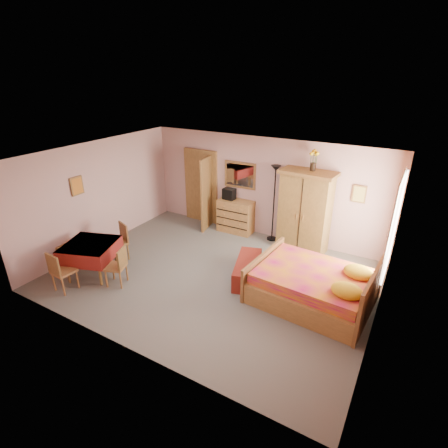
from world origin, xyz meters
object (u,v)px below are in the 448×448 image
Objects in this scene: chest_of_drawers at (236,216)px; chair_north at (118,243)px; bench at (247,270)px; dining_table at (92,259)px; wardrobe at (305,212)px; chair_east at (115,266)px; chair_south at (64,271)px; floor_lamp at (274,204)px; bed at (313,277)px; sunflower_vase at (314,160)px; wall_mirror at (240,175)px; chair_west at (68,246)px; stereo at (229,194)px.

chest_of_drawers reaches higher than chair_north.
chest_of_drawers is 1.09× the size of chair_north.
dining_table is at bearing -153.07° from bench.
chair_east is at bearing -125.39° from wardrobe.
chair_north is at bearing 93.38° from chair_south.
floor_lamp is at bearing -49.78° from chair_east.
dining_table is at bearing -157.32° from bed.
dining_table is 0.75m from chair_north.
chair_east reaches higher than dining_table.
chair_south is at bearing -131.13° from sunflower_vase.
floor_lamp is 2.71m from bed.
chair_south is (-1.66, -4.38, -1.12)m from wall_mirror.
bed reaches higher than chair_north.
dining_table is 0.69m from chair_south.
bed is 5.38m from chair_west.
chest_of_drawers is 0.64m from stereo.
bench is at bearing -178.03° from bed.
floor_lamp is 1.54m from sunflower_vase.
bench is at bearing -102.76° from wardrobe.
chest_of_drawers is 1.99m from wardrobe.
wardrobe is at bearing 52.82° from chair_south.
bench is at bearing 112.05° from chair_west.
floor_lamp reaches higher than bed.
chest_of_drawers is 0.94× the size of dining_table.
sunflower_vase is at bearing 52.98° from chair_south.
stereo is 1.28m from floor_lamp.
wardrobe is (2.13, -0.11, -0.05)m from stereo.
floor_lamp is at bearing -113.90° from chair_north.
chair_east reaches higher than bench.
chest_of_drawers is 1.12m from wall_mirror.
chair_north reaches higher than chair_south.
floor_lamp is at bearing 135.41° from chair_west.
stereo is at bearing 128.22° from bench.
stereo is 4.46m from chair_south.
floor_lamp is (1.06, 0.04, 0.54)m from chest_of_drawers.
dining_table is at bearing -116.51° from wall_mirror.
floor_lamp is 4.11× the size of sunflower_vase.
stereo reaches higher than chair_west.
floor_lamp is 2.17m from bench.
chair_south is (-1.66, -4.17, -0.02)m from chest_of_drawers.
chair_north is 0.92× the size of chair_west.
bed is 1.76× the size of bench.
dining_table is (-1.44, -3.49, -0.68)m from stereo.
chair_south reaches higher than chair_east.
bench is 2.74m from chair_east.
dining_table is (-3.56, -3.38, -0.63)m from wardrobe.
wall_mirror reaches higher than bed.
wardrobe is (1.91, -0.10, 0.55)m from chest_of_drawers.
sunflower_vase reaches higher than chair_east.
bed is at bearing -37.27° from chest_of_drawers.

